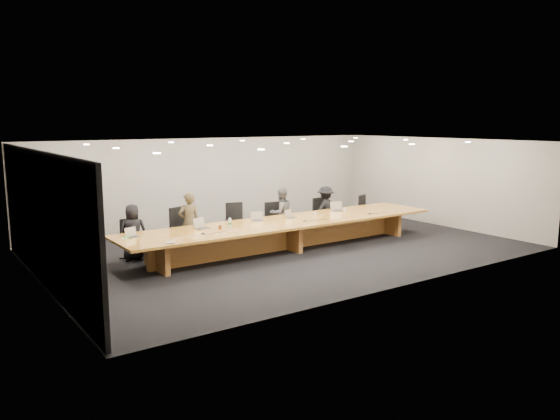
% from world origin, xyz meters
% --- Properties ---
extents(ground, '(12.00, 12.00, 0.00)m').
position_xyz_m(ground, '(0.00, 0.00, 0.00)').
color(ground, black).
rests_on(ground, ground).
extents(back_wall, '(12.00, 0.02, 2.80)m').
position_xyz_m(back_wall, '(0.00, 4.00, 1.40)').
color(back_wall, beige).
rests_on(back_wall, ground).
extents(left_wall_panel, '(0.08, 7.84, 2.74)m').
position_xyz_m(left_wall_panel, '(-5.94, 0.00, 1.37)').
color(left_wall_panel, black).
rests_on(left_wall_panel, ground).
extents(conference_table, '(9.00, 1.80, 0.75)m').
position_xyz_m(conference_table, '(0.00, 0.00, 0.52)').
color(conference_table, '#9C6622').
rests_on(conference_table, ground).
extents(chair_far_left, '(0.57, 0.57, 1.01)m').
position_xyz_m(chair_far_left, '(-3.70, 1.26, 0.50)').
color(chair_far_left, black).
rests_on(chair_far_left, ground).
extents(chair_left, '(0.77, 0.77, 1.18)m').
position_xyz_m(chair_left, '(-2.35, 1.22, 0.59)').
color(chair_left, black).
rests_on(chair_left, ground).
extents(chair_mid_left, '(0.70, 0.70, 1.14)m').
position_xyz_m(chair_mid_left, '(-0.74, 1.31, 0.57)').
color(chair_mid_left, black).
rests_on(chair_mid_left, ground).
extents(chair_mid_right, '(0.63, 0.63, 1.06)m').
position_xyz_m(chair_mid_right, '(0.45, 1.20, 0.53)').
color(chair_mid_right, black).
rests_on(chair_mid_right, ground).
extents(chair_right, '(0.56, 0.56, 1.04)m').
position_xyz_m(chair_right, '(2.27, 1.28, 0.52)').
color(chair_right, black).
rests_on(chair_right, ground).
extents(chair_far_right, '(0.64, 0.64, 0.99)m').
position_xyz_m(chair_far_right, '(4.04, 1.18, 0.50)').
color(chair_far_right, black).
rests_on(chair_far_right, ground).
extents(person_a, '(0.74, 0.57, 1.36)m').
position_xyz_m(person_a, '(-3.67, 1.26, 0.68)').
color(person_a, black).
rests_on(person_a, ground).
extents(person_b, '(0.59, 0.41, 1.56)m').
position_xyz_m(person_b, '(-2.25, 1.13, 0.78)').
color(person_b, '#3F3622').
rests_on(person_b, ground).
extents(person_c, '(0.75, 0.61, 1.46)m').
position_xyz_m(person_c, '(0.64, 1.15, 0.73)').
color(person_c, '#4D4D4F').
rests_on(person_c, ground).
extents(person_d, '(0.94, 0.59, 1.39)m').
position_xyz_m(person_d, '(2.28, 1.17, 0.70)').
color(person_d, black).
rests_on(person_d, ground).
extents(laptop_a, '(0.34, 0.28, 0.23)m').
position_xyz_m(laptop_a, '(-4.00, 0.31, 0.86)').
color(laptop_a, tan).
rests_on(laptop_a, conference_table).
extents(laptop_b, '(0.40, 0.34, 0.27)m').
position_xyz_m(laptop_b, '(-2.28, 0.31, 0.89)').
color(laptop_b, tan).
rests_on(laptop_b, conference_table).
extents(laptop_c, '(0.37, 0.32, 0.25)m').
position_xyz_m(laptop_c, '(-0.62, 0.42, 0.87)').
color(laptop_c, '#BFAB92').
rests_on(laptop_c, conference_table).
extents(laptop_d, '(0.35, 0.30, 0.23)m').
position_xyz_m(laptop_d, '(0.36, 0.27, 0.87)').
color(laptop_d, '#BCAA90').
rests_on(laptop_d, conference_table).
extents(laptop_e, '(0.42, 0.36, 0.28)m').
position_xyz_m(laptop_e, '(2.12, 0.43, 0.89)').
color(laptop_e, tan).
rests_on(laptop_e, conference_table).
extents(water_bottle, '(0.09, 0.09, 0.24)m').
position_xyz_m(water_bottle, '(-1.70, -0.01, 0.87)').
color(water_bottle, silver).
rests_on(water_bottle, conference_table).
extents(amber_mug, '(0.09, 0.09, 0.10)m').
position_xyz_m(amber_mug, '(-1.96, 0.02, 0.80)').
color(amber_mug, brown).
rests_on(amber_mug, conference_table).
extents(paper_cup_near, '(0.08, 0.08, 0.09)m').
position_xyz_m(paper_cup_near, '(1.14, 0.26, 0.80)').
color(paper_cup_near, silver).
rests_on(paper_cup_near, conference_table).
extents(paper_cup_far, '(0.11, 0.11, 0.10)m').
position_xyz_m(paper_cup_far, '(2.29, 0.30, 0.80)').
color(paper_cup_far, silver).
rests_on(paper_cup_far, conference_table).
extents(notepad, '(0.26, 0.22, 0.01)m').
position_xyz_m(notepad, '(-4.14, 0.33, 0.76)').
color(notepad, white).
rests_on(notepad, conference_table).
extents(lime_gadget, '(0.16, 0.13, 0.02)m').
position_xyz_m(lime_gadget, '(-4.15, 0.33, 0.78)').
color(lime_gadget, '#53BB31').
rests_on(lime_gadget, notepad).
extents(av_box, '(0.22, 0.20, 0.03)m').
position_xyz_m(av_box, '(-3.56, -0.72, 0.76)').
color(av_box, '#B4B4B9').
rests_on(av_box, conference_table).
extents(mic_left, '(0.16, 0.16, 0.03)m').
position_xyz_m(mic_left, '(-2.56, -0.27, 0.77)').
color(mic_left, black).
rests_on(mic_left, conference_table).
extents(mic_center, '(0.17, 0.17, 0.03)m').
position_xyz_m(mic_center, '(0.37, -0.30, 0.77)').
color(mic_center, black).
rests_on(mic_center, conference_table).
extents(mic_right, '(0.14, 0.14, 0.03)m').
position_xyz_m(mic_right, '(2.54, -0.47, 0.77)').
color(mic_right, black).
rests_on(mic_right, conference_table).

